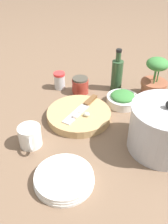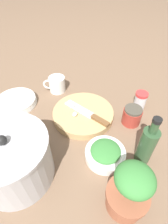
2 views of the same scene
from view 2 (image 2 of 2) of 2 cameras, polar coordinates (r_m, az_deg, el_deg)
The scene contains 12 objects.
ground_plane at distance 0.77m, azimuth -1.98°, elevation -2.66°, with size 5.00×5.00×0.00m, color brown.
cutting_board at distance 0.78m, azimuth -0.29°, elevation -0.66°, with size 0.27×0.27×0.03m.
chef_knife at distance 0.75m, azimuth 1.53°, elevation -0.71°, with size 0.22×0.14×0.01m.
garlic_cloves at distance 0.75m, azimuth -3.01°, elevation 0.28°, with size 0.05×0.07×0.02m.
herb_bowl at distance 0.64m, azimuth 6.96°, elevation -13.21°, with size 0.15×0.15×0.06m.
spice_jar at distance 0.85m, azimuth 17.89°, elevation 3.65°, with size 0.06×0.06×0.08m.
coffee_mug at distance 0.92m, azimuth -8.90°, elevation 8.96°, with size 0.11×0.08×0.08m.
plate_stack at distance 0.90m, azimuth -21.23°, elevation 3.25°, with size 0.19×0.19×0.03m.
honey_jar at distance 0.76m, azimuth 15.38°, elevation -1.18°, with size 0.08×0.08×0.08m.
oil_bottle at distance 0.62m, azimuth 19.82°, elevation -10.09°, with size 0.05×0.05×0.21m.
stock_pot at distance 0.59m, azimuth -22.42°, elevation -14.29°, with size 0.25×0.25×0.20m.
potted_herb at distance 0.53m, azimuth 14.35°, elevation -24.24°, with size 0.12×0.12×0.19m.
Camera 2 is at (-0.12, 0.51, 0.56)m, focal length 28.00 mm.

